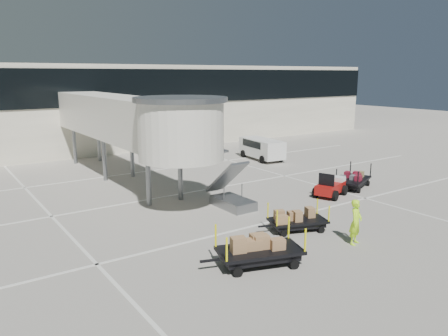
{
  "coord_description": "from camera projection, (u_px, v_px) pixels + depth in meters",
  "views": [
    {
      "loc": [
        -14.81,
        -13.6,
        7.17
      ],
      "look_at": [
        -1.26,
        6.08,
        2.0
      ],
      "focal_mm": 35.0,
      "sensor_mm": 36.0,
      "label": 1
    }
  ],
  "objects": [
    {
      "name": "baggage_tug",
      "position": [
        331.0,
        187.0,
        26.04
      ],
      "size": [
        2.51,
        2.07,
        1.49
      ],
      "rotation": [
        0.0,
        0.0,
        0.35
      ],
      "color": "maroon",
      "rests_on": "ground"
    },
    {
      "name": "suitcase_cart",
      "position": [
        353.0,
        180.0,
        27.88
      ],
      "size": [
        3.68,
        2.5,
        1.43
      ],
      "rotation": [
        0.0,
        0.0,
        0.39
      ],
      "color": "black",
      "rests_on": "ground"
    },
    {
      "name": "ground",
      "position": [
        319.0,
        228.0,
        20.67
      ],
      "size": [
        140.0,
        140.0,
        0.0
      ],
      "primitive_type": "plane",
      "color": "#B3ACA0",
      "rests_on": "ground"
    },
    {
      "name": "ground_worker",
      "position": [
        356.0,
        222.0,
        18.58
      ],
      "size": [
        0.84,
        0.68,
        1.98
      ],
      "primitive_type": "imported",
      "rotation": [
        0.0,
        0.0,
        0.34
      ],
      "color": "#AFF519",
      "rests_on": "ground"
    },
    {
      "name": "jet_bridge",
      "position": [
        133.0,
        121.0,
        27.44
      ],
      "size": [
        5.7,
        20.4,
        6.03
      ],
      "color": "silver",
      "rests_on": "ground"
    },
    {
      "name": "minivan",
      "position": [
        261.0,
        147.0,
        37.24
      ],
      "size": [
        2.41,
        4.74,
        1.73
      ],
      "rotation": [
        0.0,
        0.0,
        -0.11
      ],
      "color": "white",
      "rests_on": "ground"
    },
    {
      "name": "box_cart_far",
      "position": [
        261.0,
        249.0,
        16.69
      ],
      "size": [
        4.01,
        2.49,
        1.55
      ],
      "rotation": [
        0.0,
        0.0,
        -0.31
      ],
      "color": "black",
      "rests_on": "ground"
    },
    {
      "name": "lane_markings",
      "position": [
        203.0,
        188.0,
        27.81
      ],
      "size": [
        40.0,
        30.0,
        0.02
      ],
      "color": "silver",
      "rests_on": "ground"
    },
    {
      "name": "box_cart_near",
      "position": [
        297.0,
        221.0,
        20.33
      ],
      "size": [
        3.29,
        2.15,
        1.27
      ],
      "rotation": [
        0.0,
        0.0,
        -0.35
      ],
      "color": "black",
      "rests_on": "ground"
    },
    {
      "name": "terminal",
      "position": [
        97.0,
        105.0,
        43.71
      ],
      "size": [
        64.0,
        12.11,
        15.2
      ],
      "color": "white",
      "rests_on": "ground"
    }
  ]
}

